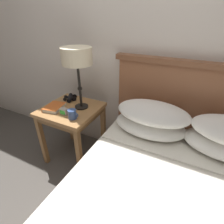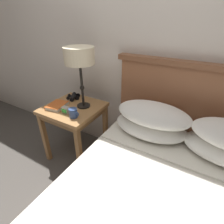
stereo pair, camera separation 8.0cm
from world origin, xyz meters
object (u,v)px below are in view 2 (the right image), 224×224
(book_on_nightstand, at_px, (57,105))
(coffee_mug, at_px, (73,113))
(bed, at_px, (162,217))
(table_lamp, at_px, (79,58))
(nightstand, at_px, (74,114))
(alarm_clock, at_px, (66,110))
(binoculars_pair, at_px, (73,97))

(book_on_nightstand, relative_size, coffee_mug, 2.14)
(bed, bearing_deg, table_lamp, 153.01)
(nightstand, height_order, alarm_clock, alarm_clock)
(table_lamp, bearing_deg, book_on_nightstand, -146.03)
(alarm_clock, bearing_deg, bed, -16.69)
(bed, relative_size, book_on_nightstand, 8.10)
(bed, distance_m, alarm_clock, 1.14)
(nightstand, relative_size, bed, 0.35)
(nightstand, distance_m, binoculars_pair, 0.22)
(bed, distance_m, table_lamp, 1.35)
(binoculars_pair, distance_m, coffee_mug, 0.40)
(book_on_nightstand, xyz_separation_m, coffee_mug, (0.27, -0.06, 0.03))
(nightstand, bearing_deg, bed, -22.33)
(book_on_nightstand, relative_size, alarm_clock, 3.15)
(nightstand, bearing_deg, table_lamp, 34.23)
(bed, bearing_deg, alarm_clock, 163.31)
(table_lamp, relative_size, book_on_nightstand, 2.57)
(nightstand, relative_size, coffee_mug, 6.05)
(nightstand, distance_m, bed, 1.18)
(alarm_clock, bearing_deg, binoculars_pair, 118.61)
(nightstand, xyz_separation_m, alarm_clock, (0.03, -0.13, 0.12))
(binoculars_pair, height_order, coffee_mug, coffee_mug)
(binoculars_pair, height_order, alarm_clock, alarm_clock)
(bed, relative_size, table_lamp, 3.15)
(bed, height_order, alarm_clock, bed)
(book_on_nightstand, bearing_deg, table_lamp, 33.97)
(book_on_nightstand, xyz_separation_m, binoculars_pair, (0.01, 0.23, 0.01))
(book_on_nightstand, bearing_deg, nightstand, 33.78)
(bed, distance_m, coffee_mug, 1.03)
(bed, height_order, book_on_nightstand, bed)
(binoculars_pair, xyz_separation_m, coffee_mug, (0.26, -0.30, 0.02))
(bed, bearing_deg, binoculars_pair, 153.83)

